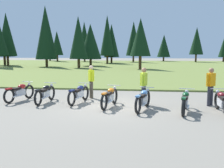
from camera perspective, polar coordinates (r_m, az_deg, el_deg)
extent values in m
plane|color=gray|center=(11.21, -0.38, -4.96)|extent=(140.00, 140.00, 0.00)
cube|color=olive|center=(37.36, 4.84, 3.81)|extent=(80.00, 44.00, 0.10)
cylinder|color=#47331E|center=(38.79, -4.76, 4.71)|extent=(0.36, 0.36, 1.15)
cone|color=black|center=(38.77, -4.81, 9.39)|extent=(3.27, 3.27, 5.18)
cylinder|color=#47331E|center=(58.46, 23.52, 4.99)|extent=(0.36, 0.36, 1.05)
cone|color=black|center=(58.43, 23.66, 7.62)|extent=(2.24, 2.24, 4.32)
cylinder|color=#47331E|center=(34.36, -7.38, 4.47)|extent=(0.36, 0.36, 1.32)
cone|color=black|center=(34.36, -7.48, 10.20)|extent=(2.43, 2.43, 5.54)
cylinder|color=#47331E|center=(47.76, -0.11, 5.28)|extent=(0.36, 0.36, 1.20)
cone|color=black|center=(47.76, -0.11, 9.62)|extent=(2.84, 2.84, 6.03)
cylinder|color=#47331E|center=(54.32, -6.10, 5.61)|extent=(0.36, 0.36, 1.41)
cone|color=black|center=(54.35, -6.16, 10.02)|extent=(2.82, 2.82, 6.96)
cylinder|color=#47331E|center=(32.46, 6.26, 4.67)|extent=(0.36, 0.36, 1.72)
cone|color=black|center=(32.46, 6.34, 10.31)|extent=(2.61, 2.61, 4.67)
cylinder|color=#47331E|center=(42.44, -22.11, 4.72)|extent=(0.36, 0.36, 1.57)
cone|color=black|center=(42.47, -22.38, 10.14)|extent=(2.82, 2.82, 6.47)
cylinder|color=#47331E|center=(46.01, -1.06, 5.39)|extent=(0.36, 0.36, 1.51)
cone|color=black|center=(46.06, -1.07, 10.74)|extent=(2.54, 2.54, 7.07)
cylinder|color=#47331E|center=(57.34, 11.37, 5.40)|extent=(0.36, 0.36, 1.01)
cone|color=black|center=(57.32, 11.44, 8.31)|extent=(2.87, 2.87, 4.80)
cylinder|color=#47331E|center=(60.78, -13.60, 5.77)|extent=(0.36, 0.36, 1.68)
cone|color=black|center=(60.81, -13.72, 9.48)|extent=(2.30, 2.30, 6.20)
cylinder|color=#47331E|center=(55.91, -12.03, 5.56)|extent=(0.36, 0.36, 1.44)
cone|color=black|center=(55.91, -12.12, 8.88)|extent=(2.53, 2.53, 5.04)
cylinder|color=#47331E|center=(37.66, -14.29, 4.47)|extent=(0.36, 0.36, 1.20)
cone|color=black|center=(37.70, -14.50, 11.02)|extent=(3.05, 3.05, 7.41)
cylinder|color=#47331E|center=(54.99, 18.12, 5.41)|extent=(0.36, 0.36, 1.60)
cone|color=black|center=(55.00, 18.27, 9.08)|extent=(2.78, 2.78, 5.44)
cylinder|color=#47331E|center=(51.69, 4.76, 5.53)|extent=(0.36, 0.36, 1.39)
cone|color=black|center=(51.71, 4.81, 10.01)|extent=(2.99, 2.99, 6.70)
cylinder|color=#47331E|center=(43.39, -22.72, 4.69)|extent=(0.36, 0.36, 1.50)
cone|color=black|center=(43.37, -22.90, 8.32)|extent=(3.24, 3.24, 4.00)
torus|color=black|center=(13.64, -17.92, -1.60)|extent=(0.26, 0.70, 0.70)
torus|color=black|center=(12.59, -21.90, -2.51)|extent=(0.26, 0.70, 0.70)
cube|color=silver|center=(13.10, -19.84, -1.82)|extent=(0.35, 0.67, 0.28)
ellipsoid|color=#AD1919|center=(13.20, -19.39, -0.51)|extent=(0.37, 0.53, 0.22)
cube|color=black|center=(12.91, -20.52, -1.00)|extent=(0.33, 0.52, 0.10)
cube|color=#AD1919|center=(12.54, -21.98, -0.98)|extent=(0.21, 0.34, 0.06)
cylinder|color=silver|center=(13.49, -18.27, 0.48)|extent=(0.61, 0.18, 0.03)
sphere|color=silver|center=(13.60, -17.93, -0.01)|extent=(0.14, 0.14, 0.14)
cylinder|color=silver|center=(12.80, -20.22, -2.50)|extent=(0.20, 0.55, 0.07)
torus|color=black|center=(12.93, -13.30, -1.92)|extent=(0.15, 0.71, 0.70)
torus|color=black|center=(11.69, -16.09, -3.00)|extent=(0.15, 0.71, 0.70)
cube|color=silver|center=(12.30, -14.63, -2.20)|extent=(0.24, 0.65, 0.28)
ellipsoid|color=black|center=(12.42, -14.32, -0.79)|extent=(0.29, 0.50, 0.22)
cube|color=black|center=(12.07, -15.11, -1.34)|extent=(0.25, 0.49, 0.10)
cube|color=black|center=(11.63, -16.15, -1.35)|extent=(0.16, 0.33, 0.06)
cylinder|color=silver|center=(12.77, -13.55, 0.27)|extent=(0.62, 0.07, 0.03)
sphere|color=silver|center=(12.89, -13.31, -0.24)|extent=(0.14, 0.14, 0.14)
cylinder|color=silver|center=(11.99, -14.62, -2.93)|extent=(0.11, 0.55, 0.07)
torus|color=black|center=(12.57, -5.95, -2.02)|extent=(0.25, 0.71, 0.70)
torus|color=black|center=(11.34, -8.95, -3.11)|extent=(0.25, 0.71, 0.70)
cube|color=silver|center=(11.94, -7.37, -2.30)|extent=(0.33, 0.67, 0.28)
ellipsoid|color=navy|center=(12.06, -7.02, -0.86)|extent=(0.36, 0.52, 0.22)
cube|color=black|center=(11.71, -7.87, -1.41)|extent=(0.32, 0.52, 0.10)
cube|color=navy|center=(11.28, -8.98, -1.41)|extent=(0.20, 0.34, 0.06)
cylinder|color=silver|center=(12.41, -6.17, 0.23)|extent=(0.61, 0.16, 0.03)
sphere|color=silver|center=(12.53, -5.93, -0.29)|extent=(0.14, 0.14, 0.14)
cylinder|color=silver|center=(11.63, -7.41, -3.06)|extent=(0.18, 0.55, 0.07)
torus|color=black|center=(11.68, 0.57, -2.71)|extent=(0.23, 0.71, 0.70)
torus|color=black|center=(10.38, -1.77, -4.00)|extent=(0.23, 0.71, 0.70)
cube|color=silver|center=(11.02, -0.53, -3.06)|extent=(0.32, 0.67, 0.28)
ellipsoid|color=orange|center=(11.14, -0.24, -1.49)|extent=(0.35, 0.52, 0.22)
cube|color=black|center=(10.77, -0.91, -2.12)|extent=(0.31, 0.51, 0.10)
cube|color=orange|center=(10.31, -1.78, -2.15)|extent=(0.20, 0.34, 0.06)
cylinder|color=silver|center=(11.51, 0.42, -0.29)|extent=(0.61, 0.15, 0.03)
sphere|color=silver|center=(11.64, 0.60, -0.85)|extent=(0.14, 0.14, 0.14)
cylinder|color=silver|center=(10.71, -0.33, -3.91)|extent=(0.17, 0.55, 0.07)
torus|color=black|center=(11.20, 7.84, -3.22)|extent=(0.28, 0.70, 0.70)
torus|color=black|center=(9.88, 5.80, -4.63)|extent=(0.28, 0.70, 0.70)
cube|color=silver|center=(10.53, 6.89, -3.61)|extent=(0.36, 0.67, 0.28)
ellipsoid|color=#598CC6|center=(10.65, 7.17, -1.96)|extent=(0.38, 0.53, 0.22)
cube|color=black|center=(10.28, 6.58, -2.63)|extent=(0.34, 0.52, 0.10)
cube|color=#598CC6|center=(9.81, 5.82, -2.69)|extent=(0.22, 0.35, 0.06)
cylinder|color=silver|center=(11.02, 7.75, -0.70)|extent=(0.61, 0.19, 0.03)
sphere|color=silver|center=(11.16, 7.90, -1.28)|extent=(0.14, 0.14, 0.14)
cylinder|color=silver|center=(10.23, 7.19, -4.52)|extent=(0.21, 0.55, 0.07)
torus|color=black|center=(11.11, 16.20, -3.53)|extent=(0.26, 0.70, 0.70)
torus|color=black|center=(9.74, 15.58, -5.03)|extent=(0.26, 0.70, 0.70)
cube|color=silver|center=(10.42, 15.92, -3.97)|extent=(0.34, 0.67, 0.28)
ellipsoid|color=#144C23|center=(10.54, 16.06, -2.29)|extent=(0.36, 0.53, 0.22)
cube|color=black|center=(10.16, 15.87, -2.98)|extent=(0.33, 0.52, 0.10)
cube|color=#144C23|center=(9.68, 15.65, -3.07)|extent=(0.21, 0.34, 0.06)
cylinder|color=silver|center=(10.93, 16.26, -1.00)|extent=(0.61, 0.17, 0.03)
sphere|color=silver|center=(11.07, 16.28, -1.58)|extent=(0.14, 0.14, 0.14)
cylinder|color=silver|center=(10.14, 16.56, -4.88)|extent=(0.20, 0.55, 0.07)
torus|color=black|center=(11.51, 22.33, -3.43)|extent=(0.12, 0.70, 0.70)
cube|color=silver|center=(10.83, 23.24, -3.86)|extent=(0.21, 0.64, 0.28)
ellipsoid|color=maroon|center=(10.96, 23.07, -2.24)|extent=(0.27, 0.49, 0.22)
cube|color=black|center=(10.58, 23.60, -2.92)|extent=(0.23, 0.48, 0.10)
cylinder|color=silver|center=(11.33, 22.58, -0.99)|extent=(0.62, 0.05, 0.03)
sphere|color=silver|center=(11.46, 22.40, -1.54)|extent=(0.14, 0.14, 0.14)
cylinder|color=#2D2D38|center=(12.08, 21.21, -2.44)|extent=(0.14, 0.14, 0.88)
cylinder|color=#2D2D38|center=(11.94, 20.71, -2.54)|extent=(0.14, 0.14, 0.88)
cube|color=orange|center=(11.91, 21.12, 0.92)|extent=(0.42, 0.40, 0.56)
sphere|color=#9E7051|center=(11.88, 21.21, 2.84)|extent=(0.22, 0.22, 0.22)
cylinder|color=orange|center=(12.10, 21.75, 0.89)|extent=(0.09, 0.09, 0.52)
cylinder|color=orange|center=(11.73, 20.47, 0.76)|extent=(0.09, 0.09, 0.52)
cylinder|color=#2D2D38|center=(11.56, 7.16, -2.42)|extent=(0.14, 0.14, 0.88)
cylinder|color=#2D2D38|center=(11.39, 6.88, -2.56)|extent=(0.14, 0.14, 0.88)
cube|color=#C6E52D|center=(11.37, 7.08, 1.08)|extent=(0.32, 0.41, 0.56)
sphere|color=#9E7051|center=(11.34, 7.11, 3.09)|extent=(0.22, 0.22, 0.22)
cylinder|color=#C6E52D|center=(11.59, 7.43, 1.10)|extent=(0.09, 0.09, 0.52)
cylinder|color=#C6E52D|center=(11.16, 6.71, 0.86)|extent=(0.09, 0.09, 0.52)
cylinder|color=#4C4233|center=(12.98, -4.51, -1.30)|extent=(0.14, 0.14, 0.88)
cylinder|color=#4C4233|center=(13.16, -4.71, -1.19)|extent=(0.14, 0.14, 0.88)
cube|color=#D8EA19|center=(12.98, -4.65, 1.90)|extent=(0.36, 0.42, 0.56)
sphere|color=beige|center=(12.95, -4.67, 3.66)|extent=(0.22, 0.22, 0.22)
cylinder|color=#D8EA19|center=(12.76, -4.39, 1.72)|extent=(0.09, 0.09, 0.52)
cylinder|color=#D8EA19|center=(13.20, -4.90, 1.90)|extent=(0.09, 0.09, 0.52)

